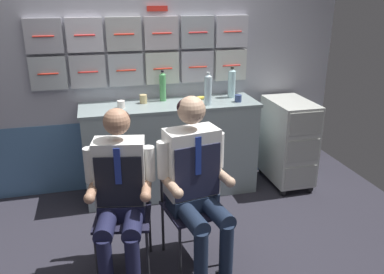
# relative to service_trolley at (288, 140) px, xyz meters

# --- Properties ---
(ground) EXTENTS (4.80, 4.80, 0.04)m
(ground) POSITION_rel_service_trolley_xyz_m (-1.48, -0.97, -0.52)
(ground) COLOR #2A2932
(galley_bulkhead) EXTENTS (4.20, 0.14, 2.15)m
(galley_bulkhead) POSITION_rel_service_trolley_xyz_m (-1.48, 0.40, 0.58)
(galley_bulkhead) COLOR #AAAAB7
(galley_bulkhead) RESTS_ON ground
(galley_counter) EXTENTS (1.75, 0.53, 0.96)m
(galley_counter) POSITION_rel_service_trolley_xyz_m (-1.26, 0.12, -0.02)
(galley_counter) COLOR #91A2A2
(galley_counter) RESTS_ON ground
(service_trolley) EXTENTS (0.40, 0.65, 0.93)m
(service_trolley) POSITION_rel_service_trolley_xyz_m (0.00, 0.00, 0.00)
(service_trolley) COLOR black
(service_trolley) RESTS_ON ground
(folding_chair_left) EXTENTS (0.47, 0.47, 0.85)m
(folding_chair_left) POSITION_rel_service_trolley_xyz_m (-1.82, -0.92, 0.03)
(folding_chair_left) COLOR #2D2D33
(folding_chair_left) RESTS_ON ground
(crew_member_left) EXTENTS (0.50, 0.65, 1.26)m
(crew_member_left) POSITION_rel_service_trolley_xyz_m (-1.85, -1.07, 0.20)
(crew_member_left) COLOR black
(crew_member_left) RESTS_ON ground
(folding_chair_center) EXTENTS (0.46, 0.46, 0.85)m
(folding_chair_center) POSITION_rel_service_trolley_xyz_m (-1.33, -0.93, 0.03)
(folding_chair_center) COLOR #2D2D33
(folding_chair_center) RESTS_ON ground
(crew_member_center) EXTENTS (0.53, 0.69, 1.32)m
(crew_member_center) POSITION_rel_service_trolley_xyz_m (-1.31, -1.08, 0.24)
(crew_member_center) COLOR black
(crew_member_center) RESTS_ON ground
(water_bottle_blue_cap) EXTENTS (0.06, 0.06, 0.31)m
(water_bottle_blue_cap) POSITION_rel_service_trolley_xyz_m (-1.30, 0.25, 0.61)
(water_bottle_blue_cap) COLOR #50A35B
(water_bottle_blue_cap) RESTS_ON galley_counter
(sparkling_bottle_green) EXTENTS (0.07, 0.07, 0.32)m
(sparkling_bottle_green) POSITION_rel_service_trolley_xyz_m (-0.90, -0.01, 0.61)
(sparkling_bottle_green) COLOR silver
(sparkling_bottle_green) RESTS_ON galley_counter
(water_bottle_clear) EXTENTS (0.08, 0.08, 0.31)m
(water_bottle_clear) POSITION_rel_service_trolley_xyz_m (-0.59, 0.21, 0.61)
(water_bottle_clear) COLOR silver
(water_bottle_clear) RESTS_ON galley_counter
(coffee_cup_spare) EXTENTS (0.07, 0.07, 0.07)m
(coffee_cup_spare) POSITION_rel_service_trolley_xyz_m (-0.58, 0.02, 0.50)
(coffee_cup_spare) COLOR navy
(coffee_cup_spare) RESTS_ON galley_counter
(paper_cup_tan) EXTENTS (0.07, 0.07, 0.08)m
(paper_cup_tan) POSITION_rel_service_trolley_xyz_m (-1.51, 0.20, 0.50)
(paper_cup_tan) COLOR tan
(paper_cup_tan) RESTS_ON galley_counter
(espresso_cup_small) EXTENTS (0.07, 0.07, 0.07)m
(espresso_cup_small) POSITION_rel_service_trolley_xyz_m (-1.73, 0.08, 0.50)
(espresso_cup_small) COLOR white
(espresso_cup_small) RESTS_ON galley_counter
(snack_banana) EXTENTS (0.17, 0.10, 0.04)m
(snack_banana) POSITION_rel_service_trolley_xyz_m (-0.95, 0.18, 0.48)
(snack_banana) COLOR yellow
(snack_banana) RESTS_ON galley_counter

